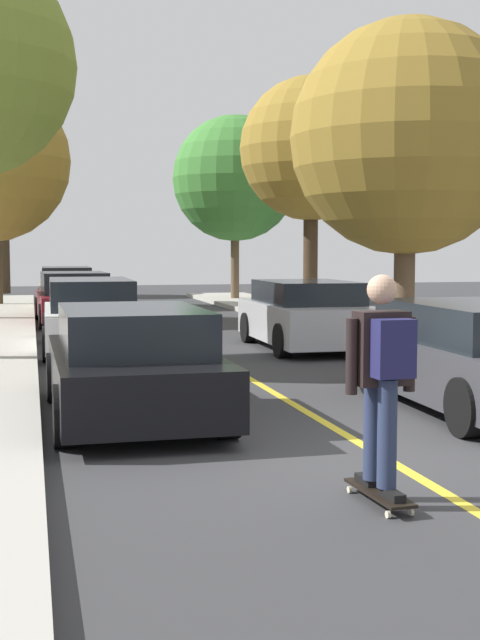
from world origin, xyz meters
TOP-DOWN VIEW (x-y plane):
  - ground at (0.00, 0.00)m, footprint 80.00×80.00m
  - center_line at (0.00, 4.00)m, footprint 0.12×39.20m
  - parked_car_left_nearest at (-2.11, 2.37)m, footprint 1.91×4.08m
  - parked_car_left_near at (-2.11, 9.39)m, footprint 1.92×4.65m
  - parked_car_left_far at (-2.11, 15.73)m, footprint 2.09×4.48m
  - parked_car_left_farthest at (-2.11, 21.29)m, footprint 1.91×4.52m
  - parked_car_right_near at (2.11, 8.62)m, footprint 2.05×4.11m
  - street_tree_left_farthest at (-4.31, 29.54)m, footprint 3.65×3.65m
  - street_tree_right_nearest at (4.31, 8.84)m, footprint 4.79×4.79m
  - street_tree_right_near at (4.31, 14.96)m, footprint 3.94×3.94m
  - street_tree_right_far at (4.31, 23.95)m, footprint 4.72×4.72m
  - fire_hydrant at (3.61, 7.15)m, footprint 0.20×0.20m
  - skateboard at (-0.63, -1.46)m, footprint 0.27×0.85m
  - skateboarder at (-0.63, -1.49)m, footprint 0.58×0.70m

SIDE VIEW (x-z plane):
  - ground at x=0.00m, z-range 0.00..0.00m
  - center_line at x=0.00m, z-range 0.00..0.01m
  - skateboard at x=-0.63m, z-range 0.04..0.14m
  - fire_hydrant at x=3.61m, z-range 0.14..0.84m
  - parked_car_left_nearest at x=-2.11m, z-range -0.01..1.30m
  - parked_car_left_far at x=-2.11m, z-range -0.02..1.35m
  - parked_car_right_near at x=2.11m, z-range 0.00..1.35m
  - parked_car_left_near at x=-2.11m, z-range -0.01..1.39m
  - parked_car_left_farthest at x=-2.11m, z-range -0.01..1.40m
  - skateboarder at x=-0.63m, z-range 0.22..1.90m
  - street_tree_right_nearest at x=4.31m, z-range 0.99..7.51m
  - street_tree_right_far at x=4.31m, z-range 1.21..8.09m
  - street_tree_right_near at x=4.31m, z-range 1.43..8.00m
  - street_tree_left_farthest at x=-4.31m, z-range 1.54..8.07m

